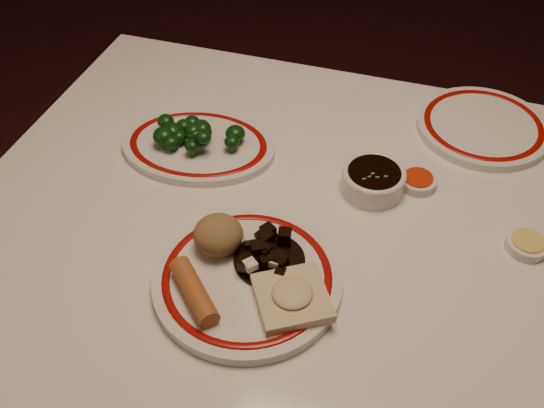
{
  "coord_description": "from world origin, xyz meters",
  "views": [
    {
      "loc": [
        0.11,
        -0.66,
        1.46
      ],
      "look_at": [
        -0.09,
        -0.02,
        0.8
      ],
      "focal_mm": 40.0,
      "sensor_mm": 36.0,
      "label": 1
    }
  ],
  "objects_px": {
    "fried_wonton": "(292,296)",
    "broccoli_pile": "(192,133)",
    "main_plate": "(247,279)",
    "stirfry_heap": "(268,254)",
    "spring_roll": "(194,291)",
    "broccoli_plate": "(198,146)",
    "soy_bowl": "(373,181)",
    "dining_table": "(324,264)",
    "rice_mound": "(218,235)"
  },
  "relations": [
    {
      "from": "fried_wonton",
      "to": "broccoli_pile",
      "type": "bearing_deg",
      "value": 133.33
    },
    {
      "from": "main_plate",
      "to": "stirfry_heap",
      "type": "bearing_deg",
      "value": 62.6
    },
    {
      "from": "stirfry_heap",
      "to": "spring_roll",
      "type": "bearing_deg",
      "value": -128.18
    },
    {
      "from": "main_plate",
      "to": "broccoli_pile",
      "type": "relative_size",
      "value": 1.73
    },
    {
      "from": "broccoli_plate",
      "to": "broccoli_pile",
      "type": "relative_size",
      "value": 1.83
    },
    {
      "from": "fried_wonton",
      "to": "broccoli_plate",
      "type": "distance_m",
      "value": 0.39
    },
    {
      "from": "broccoli_pile",
      "to": "stirfry_heap",
      "type": "bearing_deg",
      "value": -46.23
    },
    {
      "from": "stirfry_heap",
      "to": "soy_bowl",
      "type": "height_order",
      "value": "stirfry_heap"
    },
    {
      "from": "main_plate",
      "to": "broccoli_plate",
      "type": "relative_size",
      "value": 0.95
    },
    {
      "from": "broccoli_plate",
      "to": "fried_wonton",
      "type": "bearing_deg",
      "value": -47.85
    },
    {
      "from": "broccoli_plate",
      "to": "main_plate",
      "type": "bearing_deg",
      "value": -54.86
    },
    {
      "from": "dining_table",
      "to": "soy_bowl",
      "type": "xyz_separation_m",
      "value": [
        0.05,
        0.11,
        0.11
      ]
    },
    {
      "from": "dining_table",
      "to": "broccoli_pile",
      "type": "relative_size",
      "value": 7.28
    },
    {
      "from": "stirfry_heap",
      "to": "broccoli_plate",
      "type": "relative_size",
      "value": 0.35
    },
    {
      "from": "fried_wonton",
      "to": "rice_mound",
      "type": "bearing_deg",
      "value": 154.31
    },
    {
      "from": "dining_table",
      "to": "spring_roll",
      "type": "distance_m",
      "value": 0.28
    },
    {
      "from": "main_plate",
      "to": "rice_mound",
      "type": "xyz_separation_m",
      "value": [
        -0.06,
        0.04,
        0.03
      ]
    },
    {
      "from": "dining_table",
      "to": "soy_bowl",
      "type": "bearing_deg",
      "value": 64.24
    },
    {
      "from": "dining_table",
      "to": "broccoli_plate",
      "type": "xyz_separation_m",
      "value": [
        -0.27,
        0.12,
        0.1
      ]
    },
    {
      "from": "soy_bowl",
      "to": "spring_roll",
      "type": "bearing_deg",
      "value": -121.89
    },
    {
      "from": "dining_table",
      "to": "rice_mound",
      "type": "relative_size",
      "value": 16.13
    },
    {
      "from": "fried_wonton",
      "to": "spring_roll",
      "type": "bearing_deg",
      "value": -164.85
    },
    {
      "from": "stirfry_heap",
      "to": "broccoli_pile",
      "type": "distance_m",
      "value": 0.31
    },
    {
      "from": "main_plate",
      "to": "spring_roll",
      "type": "relative_size",
      "value": 2.56
    },
    {
      "from": "main_plate",
      "to": "fried_wonton",
      "type": "distance_m",
      "value": 0.08
    },
    {
      "from": "main_plate",
      "to": "fried_wonton",
      "type": "bearing_deg",
      "value": -17.69
    },
    {
      "from": "dining_table",
      "to": "spring_roll",
      "type": "xyz_separation_m",
      "value": [
        -0.14,
        -0.2,
        0.12
      ]
    },
    {
      "from": "broccoli_plate",
      "to": "broccoli_pile",
      "type": "xyz_separation_m",
      "value": [
        -0.01,
        -0.0,
        0.03
      ]
    },
    {
      "from": "dining_table",
      "to": "fried_wonton",
      "type": "bearing_deg",
      "value": -93.72
    },
    {
      "from": "fried_wonton",
      "to": "stirfry_heap",
      "type": "bearing_deg",
      "value": 131.68
    },
    {
      "from": "spring_roll",
      "to": "stirfry_heap",
      "type": "distance_m",
      "value": 0.12
    },
    {
      "from": "dining_table",
      "to": "stirfry_heap",
      "type": "distance_m",
      "value": 0.17
    },
    {
      "from": "rice_mound",
      "to": "stirfry_heap",
      "type": "distance_m",
      "value": 0.08
    },
    {
      "from": "broccoli_pile",
      "to": "soy_bowl",
      "type": "xyz_separation_m",
      "value": [
        0.33,
        -0.01,
        -0.02
      ]
    },
    {
      "from": "dining_table",
      "to": "spring_roll",
      "type": "bearing_deg",
      "value": -124.8
    },
    {
      "from": "main_plate",
      "to": "soy_bowl",
      "type": "bearing_deg",
      "value": 61.48
    },
    {
      "from": "broccoli_pile",
      "to": "rice_mound",
      "type": "bearing_deg",
      "value": -58.4
    },
    {
      "from": "main_plate",
      "to": "broccoli_pile",
      "type": "distance_m",
      "value": 0.33
    },
    {
      "from": "stirfry_heap",
      "to": "rice_mound",
      "type": "bearing_deg",
      "value": 178.28
    },
    {
      "from": "rice_mound",
      "to": "broccoli_plate",
      "type": "xyz_separation_m",
      "value": [
        -0.13,
        0.22,
        -0.04
      ]
    },
    {
      "from": "broccoli_plate",
      "to": "spring_roll",
      "type": "bearing_deg",
      "value": -68.27
    },
    {
      "from": "main_plate",
      "to": "dining_table",
      "type": "bearing_deg",
      "value": 59.55
    },
    {
      "from": "rice_mound",
      "to": "spring_roll",
      "type": "height_order",
      "value": "rice_mound"
    },
    {
      "from": "main_plate",
      "to": "soy_bowl",
      "type": "xyz_separation_m",
      "value": [
        0.14,
        0.25,
        0.01
      ]
    },
    {
      "from": "broccoli_plate",
      "to": "broccoli_pile",
      "type": "distance_m",
      "value": 0.03
    },
    {
      "from": "dining_table",
      "to": "rice_mound",
      "type": "distance_m",
      "value": 0.22
    },
    {
      "from": "spring_roll",
      "to": "dining_table",
      "type": "bearing_deg",
      "value": 10.07
    },
    {
      "from": "broccoli_pile",
      "to": "fried_wonton",
      "type": "bearing_deg",
      "value": -46.67
    },
    {
      "from": "fried_wonton",
      "to": "broccoli_plate",
      "type": "height_order",
      "value": "fried_wonton"
    },
    {
      "from": "dining_table",
      "to": "broccoli_plate",
      "type": "bearing_deg",
      "value": 156.47
    }
  ]
}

